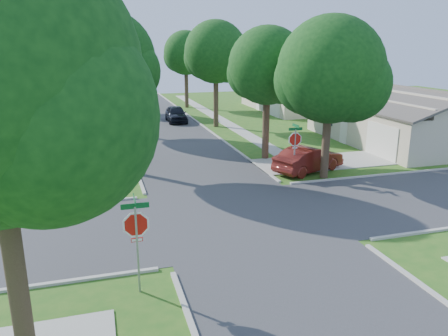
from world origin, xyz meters
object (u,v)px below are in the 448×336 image
tree_e_mid (216,55)px  stop_sign_ne (295,142)px  tree_w_near (110,63)px  house_ne_near (396,122)px  tree_w_mid (104,53)px  car_curb_west (120,109)px  stop_sign_sw (136,229)px  car_curb_east (176,114)px  tree_e_near (268,69)px  tree_ne_corner (331,75)px  house_ne_far (294,96)px  tree_w_far (101,60)px  tree_e_far (186,55)px  car_driveway (309,159)px

tree_e_mid → stop_sign_ne: bearing=-90.2°
tree_w_near → tree_e_mid: bearing=51.9°
tree_w_near → house_ne_near: size_ratio=0.66×
tree_w_mid → house_ne_near: tree_w_mid is taller
car_curb_west → stop_sign_sw: bearing=92.3°
car_curb_east → tree_e_near: bearing=-76.8°
tree_e_mid → tree_ne_corner: tree_e_mid is taller
tree_e_mid → house_ne_far: 14.58m
stop_sign_sw → stop_sign_ne: size_ratio=1.00×
stop_sign_sw → tree_e_near: bearing=55.4°
tree_w_mid → car_curb_west: (1.44, 9.47, -5.89)m
tree_w_mid → tree_ne_corner: 20.10m
stop_sign_ne → tree_w_far: size_ratio=0.37×
house_ne_near → car_curb_east: bearing=136.6°
tree_e_near → tree_e_far: tree_e_far is taller
car_driveway → car_curb_east: bearing=-10.0°
tree_e_far → tree_ne_corner: 29.85m
tree_ne_corner → tree_e_far: bearing=93.1°
tree_e_near → house_ne_far: (11.24, 19.99, -4.13)m
tree_w_near → car_curb_west: tree_w_near is taller
tree_e_near → car_curb_east: 16.51m
tree_w_far → car_curb_east: bearing=-56.3°
house_ne_far → tree_w_near: bearing=-135.9°
tree_e_far → house_ne_far: size_ratio=0.64×
tree_w_far → house_ne_near: (20.64, -23.01, -3.99)m
house_ne_far → tree_e_far: bearing=156.0°
tree_w_near → house_ne_far: bearing=44.1°
tree_w_near → car_driveway: tree_w_near is taller
stop_sign_ne → house_ne_far: (11.29, 24.30, -0.51)m
house_ne_near → house_ne_far: same height
tree_w_near → house_ne_near: tree_w_near is taller
house_ne_near → tree_w_mid: bearing=154.1°
stop_sign_sw → tree_ne_corner: (11.06, 8.91, 3.56)m
tree_w_far → car_curb_west: (1.45, -3.52, -4.91)m
tree_e_near → tree_w_near: tree_w_near is taller
tree_w_near → house_ne_far: 29.10m
tree_e_far → car_curb_west: size_ratio=2.13×
tree_e_mid → tree_w_mid: tree_w_mid is taller
tree_w_far → tree_w_near: bearing=-90.0°
house_ne_far → tree_w_mid: bearing=-158.8°
stop_sign_sw → house_ne_far: house_ne_far is taller
tree_e_mid → tree_w_far: size_ratio=1.15×
tree_w_mid → car_curb_east: tree_w_mid is taller
tree_w_mid → car_driveway: size_ratio=2.10×
house_ne_near → house_ne_far: size_ratio=1.00×
tree_e_mid → stop_sign_sw: bearing=-110.2°
tree_ne_corner → tree_e_mid: bearing=95.4°
tree_e_near → house_ne_near: 12.14m
car_curb_west → tree_e_near: bearing=115.0°
tree_w_near → tree_e_near: bearing=-0.0°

